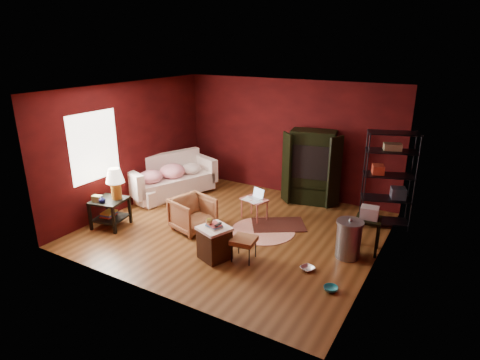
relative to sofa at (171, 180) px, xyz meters
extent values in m
cube|color=brown|center=(2.37, -0.86, -0.40)|extent=(5.50, 5.00, 0.02)
cube|color=white|center=(2.37, -0.86, 2.42)|extent=(5.50, 5.00, 0.02)
cube|color=#420909|center=(2.37, 1.65, 1.01)|extent=(5.50, 0.02, 2.80)
cube|color=#420909|center=(2.37, -3.37, 1.01)|extent=(5.50, 0.02, 2.80)
cube|color=#420909|center=(-0.39, -0.86, 1.01)|extent=(0.02, 5.00, 2.80)
cube|color=#420909|center=(5.13, -0.86, 1.01)|extent=(0.02, 5.00, 2.80)
cube|color=white|center=(-0.36, -1.86, 1.21)|extent=(0.02, 1.20, 1.40)
imported|color=white|center=(0.00, 0.00, 0.00)|extent=(0.91, 2.04, 0.77)
imported|color=black|center=(1.66, -1.31, -0.01)|extent=(0.86, 0.89, 0.76)
imported|color=silver|center=(4.22, -1.58, -0.27)|extent=(0.23, 0.14, 0.23)
imported|color=teal|center=(4.74, -1.95, -0.28)|extent=(0.22, 0.08, 0.22)
imported|color=#0C0F3D|center=(0.11, -2.21, 0.27)|extent=(0.16, 0.16, 0.14)
imported|color=#E6CF70|center=(2.59, -2.08, 0.34)|extent=(0.12, 0.10, 0.12)
cube|color=black|center=(0.09, -2.03, 0.18)|extent=(0.73, 0.73, 0.04)
cube|color=black|center=(0.09, -2.03, -0.20)|extent=(0.69, 0.69, 0.03)
cube|color=black|center=(-0.12, -2.36, -0.10)|extent=(0.06, 0.06, 0.58)
cube|color=black|center=(0.43, -2.25, -0.10)|extent=(0.06, 0.06, 0.58)
cube|color=black|center=(-0.24, -1.81, -0.10)|extent=(0.06, 0.06, 0.58)
cube|color=black|center=(0.31, -1.70, -0.10)|extent=(0.06, 0.06, 0.58)
cylinder|color=#B87021|center=(0.20, -1.90, 0.38)|extent=(0.24, 0.24, 0.35)
cone|color=#F2E5C6|center=(0.20, -1.90, 0.70)|extent=(0.44, 0.44, 0.29)
cube|color=olive|center=(-0.03, -2.21, 0.27)|extent=(0.21, 0.16, 0.12)
cube|color=#B4402D|center=(0.04, -2.04, -0.15)|extent=(0.28, 0.33, 0.03)
cube|color=#2D5CB4|center=(0.05, -2.04, -0.12)|extent=(0.28, 0.33, 0.03)
cube|color=gold|center=(0.06, -2.04, -0.08)|extent=(0.28, 0.33, 0.03)
cube|color=white|center=(0.07, -0.03, -0.09)|extent=(1.50, 2.17, 0.42)
cube|color=white|center=(-0.27, 0.10, 0.19)|extent=(0.89, 1.93, 0.84)
cube|color=white|center=(-0.29, -0.97, 0.14)|extent=(0.85, 0.48, 0.58)
cube|color=white|center=(0.43, 0.90, 0.14)|extent=(0.85, 0.48, 0.58)
ellipsoid|color=#F2224A|center=(-0.09, -0.59, 0.25)|extent=(0.71, 0.71, 0.29)
ellipsoid|color=#F2224A|center=(0.12, -0.05, 0.27)|extent=(0.79, 0.79, 0.34)
ellipsoid|color=white|center=(0.31, 0.44, 0.22)|extent=(0.65, 0.65, 0.27)
cube|color=#3D1F0E|center=(2.66, -2.03, -0.11)|extent=(0.58, 0.58, 0.55)
cube|color=white|center=(2.66, -2.03, 0.19)|extent=(0.62, 0.62, 0.05)
cube|color=beige|center=(2.66, -2.03, 0.22)|extent=(0.32, 0.28, 0.02)
cube|color=teal|center=(2.66, -2.03, 0.24)|extent=(0.29, 0.25, 0.02)
cube|color=#BD4846|center=(2.66, -2.03, 0.27)|extent=(0.30, 0.27, 0.02)
cube|color=black|center=(2.75, -2.03, 0.29)|extent=(0.05, 0.16, 0.02)
cube|color=black|center=(3.13, -1.81, -0.01)|extent=(0.46, 0.46, 0.08)
cube|color=black|center=(3.13, -1.81, -0.06)|extent=(0.41, 0.41, 0.02)
cylinder|color=black|center=(2.99, -2.00, -0.22)|extent=(0.02, 0.02, 0.33)
cylinder|color=black|center=(3.31, -1.95, -0.22)|extent=(0.02, 0.02, 0.33)
cylinder|color=black|center=(2.94, -1.68, -0.22)|extent=(0.02, 0.02, 0.33)
cylinder|color=black|center=(3.26, -1.63, -0.22)|extent=(0.02, 0.02, 0.33)
cylinder|color=#F6E4CD|center=(2.90, -0.64, -0.38)|extent=(1.44, 1.44, 0.01)
cube|color=#551F16|center=(3.06, -0.25, -0.37)|extent=(1.30, 1.19, 0.01)
cube|color=#C6655A|center=(2.47, -0.22, 0.06)|extent=(0.62, 0.51, 0.03)
cylinder|color=#C6655A|center=(2.21, -0.30, -0.16)|extent=(0.04, 0.04, 0.45)
cylinder|color=#C6655A|center=(2.65, -0.43, -0.16)|extent=(0.04, 0.04, 0.45)
cylinder|color=#C6655A|center=(2.29, -0.01, -0.16)|extent=(0.04, 0.04, 0.45)
cylinder|color=#C6655A|center=(2.73, -0.14, -0.16)|extent=(0.04, 0.04, 0.45)
cube|color=silver|center=(2.48, -0.20, 0.08)|extent=(0.33, 0.27, 0.01)
cube|color=silver|center=(2.50, -0.10, 0.18)|extent=(0.29, 0.14, 0.19)
cube|color=white|center=(2.34, -0.28, 0.07)|extent=(0.21, 0.28, 0.00)
cube|color=white|center=(2.57, -0.33, 0.07)|extent=(0.29, 0.32, 0.00)
cube|color=black|center=(3.15, 1.32, 0.48)|extent=(1.09, 0.74, 1.73)
cube|color=black|center=(3.16, 1.23, 0.66)|extent=(0.89, 0.57, 0.77)
cube|color=black|center=(2.66, 0.95, 0.48)|extent=(0.33, 0.31, 1.64)
cube|color=black|center=(3.73, 1.18, 0.48)|extent=(0.20, 0.39, 1.64)
cube|color=#292B2D|center=(3.15, 1.27, 0.57)|extent=(0.65, 0.56, 0.47)
cube|color=black|center=(3.20, 1.04, 0.57)|extent=(0.45, 0.10, 0.36)
cube|color=black|center=(3.15, 1.27, 0.02)|extent=(0.89, 0.62, 0.05)
cylinder|color=black|center=(4.56, 0.50, 0.60)|extent=(0.03, 0.03, 1.98)
cylinder|color=black|center=(5.43, 0.80, 0.60)|extent=(0.03, 0.03, 1.98)
cylinder|color=black|center=(4.43, 0.87, 0.60)|extent=(0.03, 0.03, 1.98)
cylinder|color=black|center=(5.30, 1.18, 0.60)|extent=(0.03, 0.03, 1.98)
cube|color=black|center=(4.93, 0.84, -0.28)|extent=(1.05, 0.71, 0.03)
cube|color=black|center=(4.93, 0.84, 0.22)|extent=(1.05, 0.71, 0.03)
cube|color=black|center=(4.93, 0.84, 0.71)|extent=(1.05, 0.71, 0.03)
cube|color=black|center=(4.93, 0.84, 1.21)|extent=(1.05, 0.71, 0.03)
cube|color=black|center=(4.93, 0.84, 1.57)|extent=(1.05, 0.71, 0.03)
cube|color=maroon|center=(4.72, 0.76, 0.82)|extent=(0.30, 0.33, 0.18)
cube|color=#34333F|center=(5.14, 0.91, 0.35)|extent=(0.35, 0.35, 0.22)
cube|color=olive|center=(4.93, 0.84, 1.29)|extent=(0.38, 0.32, 0.13)
cube|color=black|center=(4.89, -0.43, 0.24)|extent=(0.48, 0.48, 0.04)
cube|color=black|center=(4.73, -0.64, -0.07)|extent=(0.05, 0.05, 0.63)
cube|color=black|center=(5.09, -0.59, -0.07)|extent=(0.05, 0.05, 0.63)
cube|color=black|center=(4.68, -0.27, -0.07)|extent=(0.05, 0.05, 0.63)
cube|color=black|center=(5.05, -0.23, -0.07)|extent=(0.05, 0.05, 0.63)
cube|color=#B5B5B9|center=(4.89, -0.43, 0.37)|extent=(0.33, 0.27, 0.22)
cylinder|color=gray|center=(4.66, -0.80, -0.06)|extent=(0.53, 0.53, 0.64)
cylinder|color=gray|center=(4.66, -0.80, 0.28)|extent=(0.58, 0.58, 0.04)
sphere|color=gray|center=(4.66, -0.80, 0.32)|extent=(0.08, 0.08, 0.06)
camera|label=1|loc=(6.19, -7.19, 3.22)|focal=30.00mm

